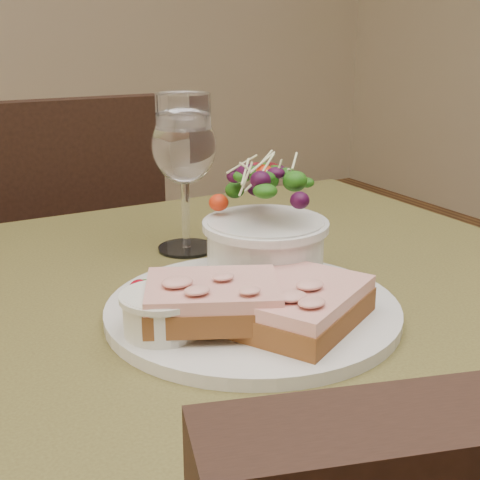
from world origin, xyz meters
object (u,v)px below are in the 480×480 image
sandwich_front (300,305)px  wine_glass (184,150)px  ramekin (162,311)px  salad_bowl (266,222)px  chair_far (43,393)px  sandwich_back (213,300)px  cafe_table (247,389)px  dinner_plate (253,310)px

sandwich_front → wine_glass: (0.01, 0.26, 0.09)m
ramekin → salad_bowl: bearing=26.2°
chair_far → wine_glass: wine_glass is taller
sandwich_back → salad_bowl: salad_bowl is taller
cafe_table → ramekin: bearing=-156.5°
ramekin → salad_bowl: 0.17m
sandwich_back → cafe_table: bearing=65.7°
sandwich_front → dinner_plate: bearing=77.9°
sandwich_back → ramekin: bearing=-167.0°
dinner_plate → wine_glass: bearing=83.0°
chair_far → sandwich_back: (0.01, -0.77, 0.49)m
cafe_table → salad_bowl: bearing=33.8°
cafe_table → sandwich_back: bearing=-139.3°
salad_bowl → chair_far: bearing=99.3°
dinner_plate → cafe_table: bearing=68.9°
chair_far → sandwich_back: size_ratio=6.31×
chair_far → ramekin: 0.90m
dinner_plate → salad_bowl: bearing=50.1°
sandwich_front → ramekin: ramekin is taller
wine_glass → sandwich_back: bearing=-109.0°
dinner_plate → sandwich_back: bearing=-156.3°
salad_bowl → cafe_table: bearing=-146.2°
cafe_table → chair_far: size_ratio=0.89×
sandwich_back → wine_glass: wine_glass is taller
dinner_plate → wine_glass: size_ratio=1.60×
salad_bowl → wine_glass: 0.16m
dinner_plate → sandwich_front: bearing=-73.3°
salad_bowl → dinner_plate: bearing=-129.9°
chair_far → dinner_plate: size_ratio=3.22×
wine_glass → sandwich_front: bearing=-91.9°
dinner_plate → ramekin: (-0.10, -0.01, 0.03)m
chair_far → ramekin: size_ratio=13.43×
cafe_table → dinner_plate: (-0.01, -0.03, 0.11)m
chair_far → sandwich_front: size_ratio=5.80×
cafe_table → sandwich_back: size_ratio=5.61×
sandwich_back → ramekin: size_ratio=2.13×
dinner_plate → wine_glass: 0.24m
sandwich_back → wine_glass: (0.08, 0.23, 0.09)m
sandwich_front → sandwich_back: 0.08m
sandwich_back → salad_bowl: size_ratio=1.12×
sandwich_front → salad_bowl: size_ratio=1.22×
ramekin → wine_glass: wine_glass is taller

